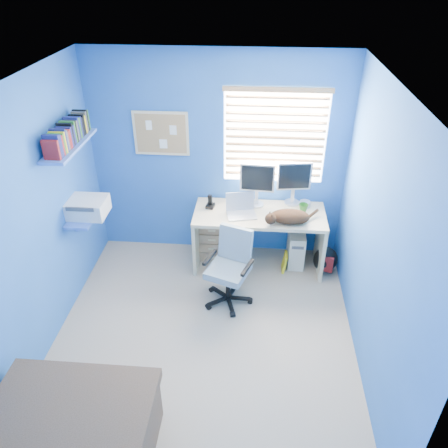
# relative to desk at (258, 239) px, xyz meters

# --- Properties ---
(floor) EXTENTS (3.00, 3.20, 0.00)m
(floor) POSITION_rel_desk_xyz_m (-0.52, -1.26, -0.37)
(floor) COLOR gray
(floor) RESTS_ON ground
(ceiling) EXTENTS (3.00, 3.20, 0.00)m
(ceiling) POSITION_rel_desk_xyz_m (-0.52, -1.26, 2.13)
(ceiling) COLOR white
(ceiling) RESTS_ON wall_back
(wall_back) EXTENTS (3.00, 0.01, 2.50)m
(wall_back) POSITION_rel_desk_xyz_m (-0.52, 0.34, 0.88)
(wall_back) COLOR blue
(wall_back) RESTS_ON ground
(wall_front) EXTENTS (3.00, 0.01, 2.50)m
(wall_front) POSITION_rel_desk_xyz_m (-0.52, -2.86, 0.88)
(wall_front) COLOR blue
(wall_front) RESTS_ON ground
(wall_left) EXTENTS (0.01, 3.20, 2.50)m
(wall_left) POSITION_rel_desk_xyz_m (-2.02, -1.26, 0.88)
(wall_left) COLOR blue
(wall_left) RESTS_ON ground
(wall_right) EXTENTS (0.01, 3.20, 2.50)m
(wall_right) POSITION_rel_desk_xyz_m (0.98, -1.26, 0.88)
(wall_right) COLOR blue
(wall_right) RESTS_ON ground
(desk) EXTENTS (1.53, 0.65, 0.74)m
(desk) POSITION_rel_desk_xyz_m (0.00, 0.00, 0.00)
(desk) COLOR #CEB48A
(desk) RESTS_ON floor
(laptop) EXTENTS (0.38, 0.32, 0.22)m
(laptop) POSITION_rel_desk_xyz_m (-0.21, -0.07, 0.48)
(laptop) COLOR silver
(laptop) RESTS_ON desk
(monitor_left) EXTENTS (0.41, 0.15, 0.54)m
(monitor_left) POSITION_rel_desk_xyz_m (-0.05, 0.18, 0.64)
(monitor_left) COLOR silver
(monitor_left) RESTS_ON desk
(monitor_right) EXTENTS (0.41, 0.18, 0.54)m
(monitor_right) POSITION_rel_desk_xyz_m (0.38, 0.26, 0.64)
(monitor_right) COLOR silver
(monitor_right) RESTS_ON desk
(phone) EXTENTS (0.11, 0.12, 0.17)m
(phone) POSITION_rel_desk_xyz_m (-0.59, 0.09, 0.45)
(phone) COLOR black
(phone) RESTS_ON desk
(mug) EXTENTS (0.10, 0.09, 0.10)m
(mug) POSITION_rel_desk_xyz_m (0.50, 0.07, 0.42)
(mug) COLOR #296F22
(mug) RESTS_ON desk
(cd_spindle) EXTENTS (0.13, 0.13, 0.07)m
(cd_spindle) POSITION_rel_desk_xyz_m (0.53, 0.19, 0.41)
(cd_spindle) COLOR silver
(cd_spindle) RESTS_ON desk
(cat) EXTENTS (0.50, 0.37, 0.16)m
(cat) POSITION_rel_desk_xyz_m (0.34, -0.18, 0.45)
(cat) COLOR black
(cat) RESTS_ON desk
(tower_pc) EXTENTS (0.19, 0.44, 0.45)m
(tower_pc) POSITION_rel_desk_xyz_m (0.47, 0.10, -0.14)
(tower_pc) COLOR beige
(tower_pc) RESTS_ON floor
(drawer_boxes) EXTENTS (0.35, 0.28, 0.54)m
(drawer_boxes) POSITION_rel_desk_xyz_m (-0.56, 0.13, -0.10)
(drawer_boxes) COLOR tan
(drawer_boxes) RESTS_ON floor
(yellow_book) EXTENTS (0.03, 0.17, 0.24)m
(yellow_book) POSITION_rel_desk_xyz_m (0.33, -0.10, -0.25)
(yellow_book) COLOR yellow
(yellow_book) RESTS_ON floor
(backpack) EXTENTS (0.35, 0.30, 0.34)m
(backpack) POSITION_rel_desk_xyz_m (0.82, -0.08, -0.20)
(backpack) COLOR black
(backpack) RESTS_ON floor
(bed_corner) EXTENTS (1.15, 0.82, 0.55)m
(bed_corner) POSITION_rel_desk_xyz_m (-1.33, -2.56, -0.09)
(bed_corner) COLOR brown
(bed_corner) RESTS_ON floor
(office_chair) EXTENTS (0.64, 0.64, 0.86)m
(office_chair) POSITION_rel_desk_xyz_m (-0.30, -0.67, -0.05)
(office_chair) COLOR black
(office_chair) RESTS_ON floor
(window_blinds) EXTENTS (1.15, 0.05, 1.10)m
(window_blinds) POSITION_rel_desk_xyz_m (0.13, 0.31, 1.18)
(window_blinds) COLOR white
(window_blinds) RESTS_ON ground
(corkboard) EXTENTS (0.64, 0.02, 0.52)m
(corkboard) POSITION_rel_desk_xyz_m (-1.17, 0.33, 1.18)
(corkboard) COLOR #CEB48A
(corkboard) RESTS_ON ground
(wall_shelves) EXTENTS (0.42, 0.90, 1.05)m
(wall_shelves) POSITION_rel_desk_xyz_m (-1.87, -0.51, 1.06)
(wall_shelves) COLOR #4470D4
(wall_shelves) RESTS_ON ground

